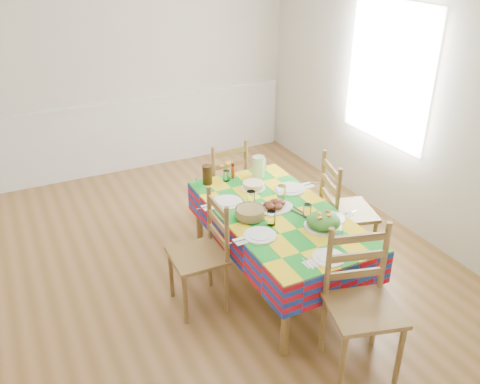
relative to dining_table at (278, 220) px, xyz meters
name	(u,v)px	position (x,y,z in m)	size (l,w,h in m)	color
room	(192,132)	(-0.58, 0.42, 0.74)	(4.58, 5.08, 2.78)	brown
wainscot	(122,134)	(-0.58, 2.90, -0.12)	(4.41, 0.06, 0.92)	white
window_right	(388,74)	(1.65, 0.72, 0.89)	(1.40, 1.40, 0.00)	white
dining_table	(278,220)	(0.00, 0.00, 0.00)	(0.95, 1.76, 0.68)	brown
setting_near_head	(331,251)	(0.03, -0.70, 0.10)	(0.39, 0.26, 0.11)	white
setting_left_near	(264,229)	(-0.26, -0.21, 0.10)	(0.46, 0.28, 0.12)	white
setting_left_far	(235,201)	(-0.26, 0.30, 0.10)	(0.49, 0.29, 0.13)	white
setting_right_near	(322,215)	(0.27, -0.24, 0.10)	(0.46, 0.26, 0.12)	white
setting_right_far	(288,190)	(0.26, 0.27, 0.10)	(0.51, 0.30, 0.13)	white
meat_platter	(274,206)	(0.00, 0.07, 0.10)	(0.34, 0.24, 0.07)	white
salad_platter	(323,222)	(0.20, -0.36, 0.12)	(0.30, 0.30, 0.13)	white
pasta_bowl	(250,213)	(-0.25, 0.03, 0.12)	(0.24, 0.24, 0.09)	white
cake	(253,186)	(0.02, 0.48, 0.10)	(0.22, 0.22, 0.06)	white
serving_utensils	(299,212)	(0.15, -0.08, 0.08)	(0.11, 0.25, 0.01)	black
flower_vase	(226,173)	(-0.13, 0.74, 0.16)	(0.12, 0.10, 0.20)	white
hot_sauce	(233,171)	(-0.05, 0.77, 0.15)	(0.04, 0.04, 0.15)	#B2340E
green_pitcher	(258,167)	(0.18, 0.70, 0.17)	(0.12, 0.12, 0.20)	#ABD193
tea_pitcher	(207,175)	(-0.32, 0.76, 0.17)	(0.09, 0.09, 0.18)	black
name_card	(339,262)	(0.02, -0.81, 0.08)	(0.07, 0.02, 0.02)	white
chair_near	(361,305)	(0.01, -1.10, -0.09)	(0.57, 0.56, 1.06)	brown
chair_far	(224,183)	(0.00, 1.10, -0.14)	(0.44, 0.43, 0.95)	brown
chair_left	(202,254)	(-0.69, 0.00, -0.13)	(0.42, 0.44, 0.97)	brown
chair_right	(343,211)	(0.69, 0.01, -0.10)	(0.55, 0.56, 1.04)	brown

